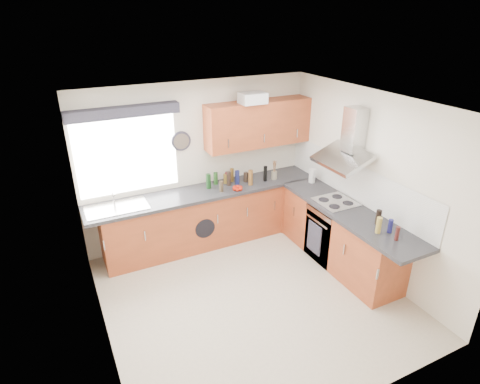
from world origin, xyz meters
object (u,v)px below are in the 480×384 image
oven (332,232)px  extractor_hood (348,143)px  washing_machine (198,220)px  upper_cabinets (258,124)px

oven → extractor_hood: 1.35m
oven → extractor_hood: size_ratio=1.09×
extractor_hood → washing_machine: (-1.75, 1.22, -1.34)m
oven → upper_cabinets: (-0.55, 1.32, 1.38)m
oven → washing_machine: size_ratio=0.99×
upper_cabinets → washing_machine: size_ratio=1.99×
upper_cabinets → washing_machine: upper_cabinets is taller
washing_machine → oven: bearing=-35.2°
extractor_hood → upper_cabinets: upper_cabinets is taller
oven → washing_machine: washing_machine is taller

